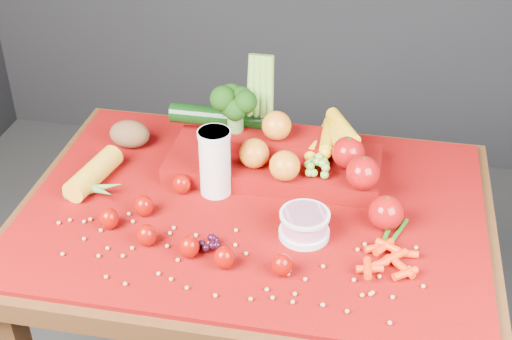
% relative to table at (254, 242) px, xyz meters
% --- Properties ---
extents(table, '(1.10, 0.80, 0.75)m').
position_rel_table_xyz_m(table, '(0.00, 0.00, 0.00)').
color(table, '#3C200D').
rests_on(table, ground).
extents(red_cloth, '(1.05, 0.75, 0.01)m').
position_rel_table_xyz_m(red_cloth, '(0.00, 0.00, 0.10)').
color(red_cloth, '#780407').
rests_on(red_cloth, table).
extents(milk_glass, '(0.08, 0.08, 0.17)m').
position_rel_table_xyz_m(milk_glass, '(-0.10, 0.04, 0.20)').
color(milk_glass, beige).
rests_on(milk_glass, red_cloth).
extents(yogurt_bowl, '(0.11, 0.11, 0.06)m').
position_rel_table_xyz_m(yogurt_bowl, '(0.13, -0.09, 0.14)').
color(yogurt_bowl, silver).
rests_on(yogurt_bowl, red_cloth).
extents(strawberry_scatter, '(0.44, 0.28, 0.05)m').
position_rel_table_xyz_m(strawberry_scatter, '(-0.13, -0.15, 0.13)').
color(strawberry_scatter, '#880700').
rests_on(strawberry_scatter, red_cloth).
extents(dark_grape_cluster, '(0.06, 0.05, 0.03)m').
position_rel_table_xyz_m(dark_grape_cluster, '(-0.07, -0.17, 0.12)').
color(dark_grape_cluster, black).
rests_on(dark_grape_cluster, red_cloth).
extents(soybean_scatter, '(0.84, 0.24, 0.01)m').
position_rel_table_xyz_m(soybean_scatter, '(0.00, -0.20, 0.11)').
color(soybean_scatter, tan).
rests_on(soybean_scatter, red_cloth).
extents(corn_ear, '(0.21, 0.25, 0.06)m').
position_rel_table_xyz_m(corn_ear, '(-0.39, -0.01, 0.13)').
color(corn_ear, gold).
rests_on(corn_ear, red_cloth).
extents(potato, '(0.11, 0.08, 0.07)m').
position_rel_table_xyz_m(potato, '(-0.37, 0.20, 0.14)').
color(potato, brown).
rests_on(potato, red_cloth).
extents(baby_carrot_pile, '(0.18, 0.17, 0.03)m').
position_rel_table_xyz_m(baby_carrot_pile, '(0.32, -0.16, 0.12)').
color(baby_carrot_pile, red).
rests_on(baby_carrot_pile, red_cloth).
extents(green_bean_pile, '(0.14, 0.12, 0.01)m').
position_rel_table_xyz_m(green_bean_pile, '(0.33, -0.01, 0.11)').
color(green_bean_pile, '#245513').
rests_on(green_bean_pile, red_cloth).
extents(produce_mound, '(0.61, 0.36, 0.27)m').
position_rel_table_xyz_m(produce_mound, '(0.04, 0.15, 0.17)').
color(produce_mound, '#780407').
rests_on(produce_mound, red_cloth).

